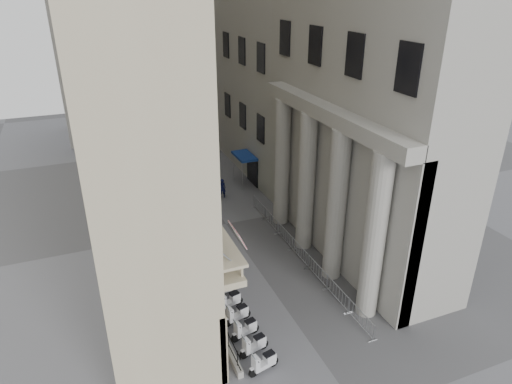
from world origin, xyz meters
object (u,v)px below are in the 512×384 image
scooter_0 (264,371)px  pedestrian_a (222,188)px  pedestrian_b (196,155)px  security_tent (183,164)px  street_lamp (174,163)px  info_kiosk (168,212)px

scooter_0 → pedestrian_a: pedestrian_a is taller
pedestrian_b → scooter_0: bearing=114.1°
security_tent → street_lamp: size_ratio=0.43×
scooter_0 → street_lamp: street_lamp is taller
security_tent → pedestrian_a: security_tent is taller
scooter_0 → info_kiosk: info_kiosk is taller
security_tent → street_lamp: (-1.99, -6.00, 2.53)m
scooter_0 → street_lamp: bearing=-11.7°
scooter_0 → street_lamp: 17.98m
scooter_0 → security_tent: security_tent is taller
street_lamp → scooter_0: bearing=-107.1°
scooter_0 → security_tent: size_ratio=0.41×
security_tent → info_kiosk: bearing=-114.4°
street_lamp → pedestrian_b: 13.49m
street_lamp → security_tent: bearing=53.5°
scooter_0 → security_tent: (1.67, 23.27, 2.46)m
security_tent → info_kiosk: size_ratio=1.93×
security_tent → pedestrian_b: bearing=65.6°
security_tent → pedestrian_a: bearing=-50.7°
info_kiosk → security_tent: bearing=46.3°
pedestrian_b → pedestrian_a: bearing=122.4°
security_tent → pedestrian_b: security_tent is taller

